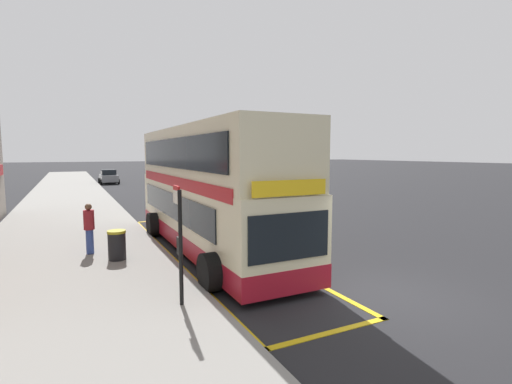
{
  "coord_description": "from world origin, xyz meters",
  "views": [
    {
      "loc": [
        -6.91,
        -6.51,
        3.5
      ],
      "look_at": [
        -0.89,
        5.59,
        2.1
      ],
      "focal_mm": 26.48,
      "sensor_mm": 36.0,
      "label": 1
    }
  ],
  "objects_px": {
    "bus_stop_sign": "(179,235)",
    "double_decker_bus": "(208,193)",
    "parked_car_teal_distant": "(237,188)",
    "parked_car_black_ahead": "(197,180)",
    "pedestrian_waiting_near_sign": "(89,227)",
    "litter_bin": "(117,245)",
    "parked_car_grey_across": "(109,177)"
  },
  "relations": [
    {
      "from": "bus_stop_sign",
      "to": "double_decker_bus",
      "type": "bearing_deg",
      "value": 64.15
    },
    {
      "from": "parked_car_teal_distant",
      "to": "double_decker_bus",
      "type": "bearing_deg",
      "value": -117.66
    },
    {
      "from": "double_decker_bus",
      "to": "parked_car_teal_distant",
      "type": "bearing_deg",
      "value": 62.46
    },
    {
      "from": "parked_car_black_ahead",
      "to": "pedestrian_waiting_near_sign",
      "type": "relative_size",
      "value": 2.48
    },
    {
      "from": "pedestrian_waiting_near_sign",
      "to": "litter_bin",
      "type": "relative_size",
      "value": 1.81
    },
    {
      "from": "parked_car_black_ahead",
      "to": "litter_bin",
      "type": "height_order",
      "value": "parked_car_black_ahead"
    },
    {
      "from": "parked_car_grey_across",
      "to": "litter_bin",
      "type": "relative_size",
      "value": 4.5
    },
    {
      "from": "parked_car_black_ahead",
      "to": "parked_car_grey_across",
      "type": "distance_m",
      "value": 12.41
    },
    {
      "from": "bus_stop_sign",
      "to": "litter_bin",
      "type": "relative_size",
      "value": 2.83
    },
    {
      "from": "parked_car_black_ahead",
      "to": "double_decker_bus",
      "type": "bearing_deg",
      "value": 74.45
    },
    {
      "from": "litter_bin",
      "to": "parked_car_grey_across",
      "type": "bearing_deg",
      "value": 85.22
    },
    {
      "from": "double_decker_bus",
      "to": "pedestrian_waiting_near_sign",
      "type": "distance_m",
      "value": 4.11
    },
    {
      "from": "pedestrian_waiting_near_sign",
      "to": "parked_car_teal_distant",
      "type": "bearing_deg",
      "value": 49.71
    },
    {
      "from": "parked_car_teal_distant",
      "to": "litter_bin",
      "type": "xyz_separation_m",
      "value": [
        -10.41,
        -14.28,
        -0.19
      ]
    },
    {
      "from": "parked_car_black_ahead",
      "to": "bus_stop_sign",
      "type": "bearing_deg",
      "value": 72.82
    },
    {
      "from": "pedestrian_waiting_near_sign",
      "to": "litter_bin",
      "type": "height_order",
      "value": "pedestrian_waiting_near_sign"
    },
    {
      "from": "parked_car_teal_distant",
      "to": "parked_car_grey_across",
      "type": "relative_size",
      "value": 1.0
    },
    {
      "from": "parked_car_teal_distant",
      "to": "litter_bin",
      "type": "height_order",
      "value": "parked_car_teal_distant"
    },
    {
      "from": "bus_stop_sign",
      "to": "parked_car_teal_distant",
      "type": "height_order",
      "value": "bus_stop_sign"
    },
    {
      "from": "pedestrian_waiting_near_sign",
      "to": "double_decker_bus",
      "type": "bearing_deg",
      "value": -10.17
    },
    {
      "from": "parked_car_grey_across",
      "to": "parked_car_black_ahead",
      "type": "bearing_deg",
      "value": 124.45
    },
    {
      "from": "parked_car_teal_distant",
      "to": "pedestrian_waiting_near_sign",
      "type": "height_order",
      "value": "pedestrian_waiting_near_sign"
    },
    {
      "from": "double_decker_bus",
      "to": "bus_stop_sign",
      "type": "height_order",
      "value": "double_decker_bus"
    },
    {
      "from": "bus_stop_sign",
      "to": "parked_car_grey_across",
      "type": "distance_m",
      "value": 38.37
    },
    {
      "from": "parked_car_teal_distant",
      "to": "parked_car_black_ahead",
      "type": "xyz_separation_m",
      "value": [
        -0.17,
        9.71,
        0.0
      ]
    },
    {
      "from": "parked_car_grey_across",
      "to": "bus_stop_sign",
      "type": "bearing_deg",
      "value": 84.92
    },
    {
      "from": "bus_stop_sign",
      "to": "litter_bin",
      "type": "height_order",
      "value": "bus_stop_sign"
    },
    {
      "from": "double_decker_bus",
      "to": "parked_car_grey_across",
      "type": "height_order",
      "value": "double_decker_bus"
    },
    {
      "from": "parked_car_black_ahead",
      "to": "parked_car_grey_across",
      "type": "height_order",
      "value": "same"
    },
    {
      "from": "pedestrian_waiting_near_sign",
      "to": "bus_stop_sign",
      "type": "bearing_deg",
      "value": -73.8
    },
    {
      "from": "bus_stop_sign",
      "to": "litter_bin",
      "type": "xyz_separation_m",
      "value": [
        -0.86,
        4.35,
        -1.09
      ]
    },
    {
      "from": "bus_stop_sign",
      "to": "parked_car_black_ahead",
      "type": "height_order",
      "value": "bus_stop_sign"
    }
  ]
}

